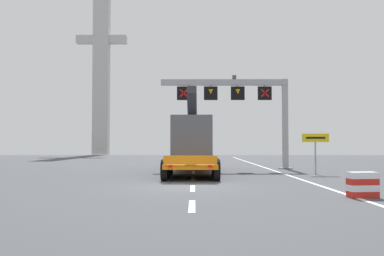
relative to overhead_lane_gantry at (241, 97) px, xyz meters
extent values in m
plane|color=#424449|center=(-4.11, -13.67, -5.48)|extent=(112.00, 112.00, 0.00)
cube|color=silver|center=(-3.67, -19.67, -5.48)|extent=(0.20, 2.60, 0.01)
cube|color=silver|center=(-3.67, -14.46, -5.48)|extent=(0.20, 2.60, 0.01)
cube|color=silver|center=(-3.67, -9.25, -5.48)|extent=(0.20, 2.60, 0.01)
cube|color=silver|center=(-3.67, -4.04, -5.48)|extent=(0.20, 2.60, 0.01)
cube|color=silver|center=(-3.67, 1.17, -5.48)|extent=(0.20, 2.60, 0.01)
cube|color=silver|center=(-3.67, 6.38, -5.48)|extent=(0.20, 2.60, 0.01)
cube|color=silver|center=(-3.67, 11.59, -5.48)|extent=(0.20, 2.60, 0.01)
cube|color=silver|center=(-3.67, 16.80, -5.48)|extent=(0.20, 2.60, 0.01)
cube|color=silver|center=(-3.67, 22.01, -5.48)|extent=(0.20, 2.60, 0.01)
cube|color=silver|center=(2.09, -1.67, -5.48)|extent=(0.20, 63.00, 0.01)
cube|color=#9EA0A5|center=(3.37, 0.00, -2.04)|extent=(0.40, 0.40, 6.89)
cube|color=slate|center=(3.37, 0.00, -5.44)|extent=(0.90, 0.90, 0.08)
cube|color=#9EA0A5|center=(-1.29, 0.00, 1.15)|extent=(9.73, 0.44, 0.44)
cube|color=#4C4C51|center=(-0.52, 0.00, 1.55)|extent=(0.28, 0.40, 0.28)
cube|color=black|center=(1.82, 0.00, 0.32)|extent=(1.04, 0.24, 1.03)
cube|color=#9EA0A5|center=(1.82, 0.00, 0.88)|extent=(0.08, 0.08, 0.16)
cube|color=red|center=(1.82, -0.13, 0.32)|extent=(0.63, 0.02, 0.63)
cube|color=red|center=(1.82, -0.13, 0.32)|extent=(0.63, 0.02, 0.63)
cube|color=black|center=(-0.26, 0.00, 0.32)|extent=(1.04, 0.24, 1.03)
cube|color=#9EA0A5|center=(-0.26, 0.00, 0.88)|extent=(0.08, 0.08, 0.16)
cone|color=orange|center=(-0.26, -0.13, 0.42)|extent=(0.37, 0.37, 0.36)
cube|color=black|center=(-2.33, 0.00, 0.32)|extent=(1.04, 0.24, 1.03)
cube|color=#9EA0A5|center=(-2.33, 0.00, 0.88)|extent=(0.08, 0.08, 0.16)
cone|color=orange|center=(-2.33, -0.13, 0.42)|extent=(0.37, 0.37, 0.36)
cube|color=black|center=(-4.40, 0.00, 0.32)|extent=(1.04, 0.24, 1.03)
cube|color=#9EA0A5|center=(-4.40, 0.00, 0.88)|extent=(0.08, 0.08, 0.16)
cube|color=red|center=(-4.40, -0.13, 0.32)|extent=(0.63, 0.02, 0.63)
cube|color=red|center=(-4.40, -0.13, 0.32)|extent=(0.63, 0.02, 0.63)
cube|color=orange|center=(-3.72, -6.26, -4.75)|extent=(2.95, 10.44, 0.24)
cube|color=orange|center=(-3.80, -11.54, -4.38)|extent=(2.66, 0.12, 0.44)
cylinder|color=black|center=(-5.14, -10.74, -4.93)|extent=(0.34, 1.10, 1.10)
cylinder|color=black|center=(-2.44, -10.78, -4.93)|extent=(0.34, 1.10, 1.10)
cylinder|color=black|center=(-5.12, -9.69, -4.93)|extent=(0.34, 1.10, 1.10)
cylinder|color=black|center=(-2.42, -9.73, -4.93)|extent=(0.34, 1.10, 1.10)
cylinder|color=black|center=(-5.11, -8.64, -4.93)|extent=(0.34, 1.10, 1.10)
cylinder|color=black|center=(-2.41, -8.68, -4.93)|extent=(0.34, 1.10, 1.10)
cylinder|color=black|center=(-5.09, -7.59, -4.93)|extent=(0.34, 1.10, 1.10)
cylinder|color=black|center=(-2.39, -7.63, -4.93)|extent=(0.34, 1.10, 1.10)
cylinder|color=black|center=(-5.07, -6.54, -4.93)|extent=(0.34, 1.10, 1.10)
cylinder|color=black|center=(-2.37, -6.58, -4.93)|extent=(0.34, 1.10, 1.10)
cube|color=orange|center=(-3.61, 0.84, -3.38)|extent=(2.62, 3.24, 3.10)
cube|color=black|center=(-3.61, 0.84, -2.69)|extent=(2.65, 3.26, 0.60)
cylinder|color=black|center=(-4.89, 1.74, -4.93)|extent=(0.36, 1.10, 1.10)
cylinder|color=black|center=(-2.31, 1.70, -4.93)|extent=(0.36, 1.10, 1.10)
cylinder|color=black|center=(-4.92, -0.26, -4.93)|extent=(0.36, 1.10, 1.10)
cylinder|color=black|center=(-2.34, -0.30, -4.93)|extent=(0.36, 1.10, 1.10)
cube|color=#565B66|center=(-3.71, -5.86, -3.28)|extent=(2.46, 5.75, 2.70)
cube|color=#2D2D33|center=(-3.73, -6.71, -1.33)|extent=(0.60, 2.95, 2.29)
cube|color=red|center=(-4.78, -11.56, -4.68)|extent=(0.20, 0.06, 0.12)
cube|color=red|center=(-2.82, -11.59, -4.68)|extent=(0.20, 0.06, 0.12)
cylinder|color=#9EA0A5|center=(3.98, -5.93, -4.21)|extent=(0.10, 0.10, 2.54)
cube|color=yellow|center=(3.98, -5.99, -3.20)|extent=(1.67, 0.06, 0.52)
cube|color=black|center=(3.98, -6.03, -3.20)|extent=(1.20, 0.01, 0.12)
cube|color=red|center=(2.34, -17.54, -5.37)|extent=(1.05, 0.61, 0.23)
cube|color=white|center=(2.34, -17.54, -5.15)|extent=(1.05, 0.61, 0.22)
cube|color=red|center=(2.34, -17.54, -4.92)|extent=(1.05, 0.61, 0.23)
cube|color=white|center=(2.34, -17.54, -4.70)|extent=(1.05, 0.61, 0.23)
cube|color=#B7B7B2|center=(-20.37, 43.80, 11.31)|extent=(2.80, 2.00, 33.58)
cube|color=#B7B7B2|center=(-20.37, 43.80, 15.34)|extent=(9.00, 1.60, 1.40)
camera|label=1|loc=(-3.60, -32.67, -3.61)|focal=39.95mm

